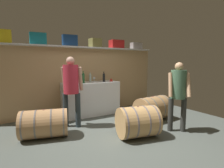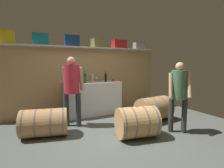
{
  "view_description": "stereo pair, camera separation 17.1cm",
  "coord_description": "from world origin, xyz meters",
  "views": [
    {
      "loc": [
        -1.86,
        -2.87,
        1.52
      ],
      "look_at": [
        0.12,
        0.6,
        1.04
      ],
      "focal_mm": 28.56,
      "sensor_mm": 36.0,
      "label": 1
    },
    {
      "loc": [
        -1.71,
        -2.95,
        1.52
      ],
      "look_at": [
        0.12,
        0.6,
        1.04
      ],
      "focal_mm": 28.56,
      "sensor_mm": 36.0,
      "label": 2
    }
  ],
  "objects": [
    {
      "name": "wine_barrel_far",
      "position": [
        1.35,
        0.59,
        0.32
      ],
      "size": [
        0.95,
        0.71,
        0.64
      ],
      "rotation": [
        0.0,
        0.0,
        0.11
      ],
      "color": "#B08250",
      "rests_on": "ground"
    },
    {
      "name": "wine_bottle_dark",
      "position": [
        0.55,
        1.83,
        1.09
      ],
      "size": [
        0.07,
        0.07,
        0.3
      ],
      "color": "black",
      "rests_on": "work_cabinet"
    },
    {
      "name": "toolcase_grey",
      "position": [
        1.94,
        2.11,
        2.08
      ],
      "size": [
        0.38,
        0.23,
        0.22
      ],
      "primitive_type": "cube",
      "rotation": [
        0.0,
        0.0,
        -0.06
      ],
      "color": "gray",
      "rests_on": "high_shelf_board"
    },
    {
      "name": "toolcase_red",
      "position": [
        1.15,
        2.11,
        2.1
      ],
      "size": [
        0.43,
        0.31,
        0.26
      ],
      "primitive_type": "cube",
      "rotation": [
        0.0,
        0.0,
        -0.05
      ],
      "color": "red",
      "rests_on": "high_shelf_board"
    },
    {
      "name": "wine_bottle_green",
      "position": [
        -0.11,
        1.79,
        1.1
      ],
      "size": [
        0.08,
        0.08,
        0.33
      ],
      "color": "#285D32",
      "rests_on": "work_cabinet"
    },
    {
      "name": "work_cabinet",
      "position": [
        0.15,
        1.89,
        0.48
      ],
      "size": [
        1.63,
        0.61,
        0.96
      ],
      "primitive_type": "cube",
      "color": "white",
      "rests_on": "ground"
    },
    {
      "name": "ground_plane",
      "position": [
        0.0,
        0.57,
        -0.01
      ],
      "size": [
        6.32,
        7.72,
        0.02
      ],
      "primitive_type": "cube",
      "color": "#515852"
    },
    {
      "name": "toolcase_olive",
      "position": [
        0.4,
        2.11,
        2.1
      ],
      "size": [
        0.34,
        0.3,
        0.26
      ],
      "primitive_type": "cube",
      "rotation": [
        0.0,
        0.0,
        0.08
      ],
      "color": "olive",
      "rests_on": "high_shelf_board"
    },
    {
      "name": "wine_barrel_near",
      "position": [
        -1.33,
        0.84,
        0.29
      ],
      "size": [
        1.02,
        0.78,
        0.59
      ],
      "rotation": [
        0.0,
        0.0,
        -0.26
      ],
      "color": "tan",
      "rests_on": "ground"
    },
    {
      "name": "red_funnel",
      "position": [
        0.79,
        1.82,
        1.0
      ],
      "size": [
        0.11,
        0.11,
        0.1
      ],
      "primitive_type": "cone",
      "color": "red",
      "rests_on": "work_cabinet"
    },
    {
      "name": "wine_glass",
      "position": [
        0.31,
        2.0,
        1.05
      ],
      "size": [
        0.08,
        0.08,
        0.14
      ],
      "color": "white",
      "rests_on": "work_cabinet"
    },
    {
      "name": "winemaker_pouring",
      "position": [
        -0.65,
        1.18,
        1.02
      ],
      "size": [
        0.51,
        0.47,
        1.66
      ],
      "rotation": [
        0.0,
        0.0,
        -0.6
      ],
      "color": "#28343A",
      "rests_on": "ground"
    },
    {
      "name": "toolcase_navy",
      "position": [
        -0.37,
        2.11,
        2.13
      ],
      "size": [
        0.41,
        0.2,
        0.31
      ],
      "primitive_type": "cube",
      "rotation": [
        0.0,
        0.0,
        -0.04
      ],
      "color": "navy",
      "rests_on": "high_shelf_board"
    },
    {
      "name": "back_wall_panel",
      "position": [
        0.0,
        2.26,
        0.97
      ],
      "size": [
        5.12,
        0.1,
        1.94
      ],
      "primitive_type": "cube",
      "color": "tan",
      "rests_on": "ground"
    },
    {
      "name": "wine_bottle_clear",
      "position": [
        0.2,
        2.05,
        1.08
      ],
      "size": [
        0.07,
        0.07,
        0.28
      ],
      "color": "#B3C9BC",
      "rests_on": "work_cabinet"
    },
    {
      "name": "high_shelf_board",
      "position": [
        0.0,
        2.11,
        1.96
      ],
      "size": [
        4.71,
        0.4,
        0.03
      ],
      "primitive_type": "cube",
      "color": "silver",
      "rests_on": "back_wall_panel"
    },
    {
      "name": "wine_barrel_flank",
      "position": [
        0.34,
        -0.08,
        0.32
      ],
      "size": [
        0.9,
        0.78,
        0.65
      ],
      "rotation": [
        0.0,
        0.0,
        -0.21
      ],
      "color": "tan",
      "rests_on": "ground"
    },
    {
      "name": "toolcase_yellow",
      "position": [
        -1.95,
        2.11,
        2.13
      ],
      "size": [
        0.33,
        0.28,
        0.31
      ],
      "primitive_type": "cube",
      "rotation": [
        0.0,
        0.0,
        -0.01
      ],
      "color": "yellow",
      "rests_on": "high_shelf_board"
    },
    {
      "name": "toolcase_teal",
      "position": [
        -1.2,
        2.11,
        2.12
      ],
      "size": [
        0.41,
        0.22,
        0.3
      ],
      "primitive_type": "cube",
      "rotation": [
        0.0,
        0.0,
        -0.05
      ],
      "color": "#147384",
      "rests_on": "high_shelf_board"
    },
    {
      "name": "visitor_tasting",
      "position": [
        1.29,
        -0.26,
        0.94
      ],
      "size": [
        0.49,
        0.47,
        1.53
      ],
      "rotation": [
        0.0,
        0.0,
        2.5
      ],
      "color": "#333431",
      "rests_on": "ground"
    }
  ]
}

